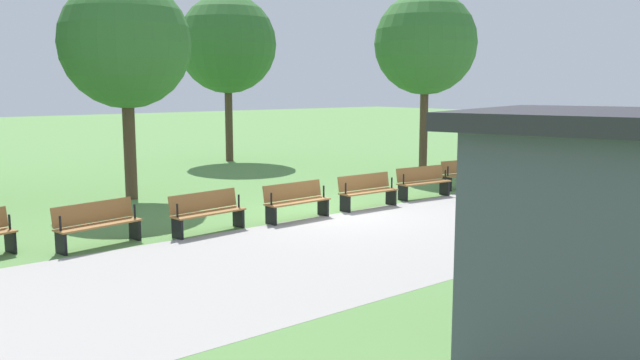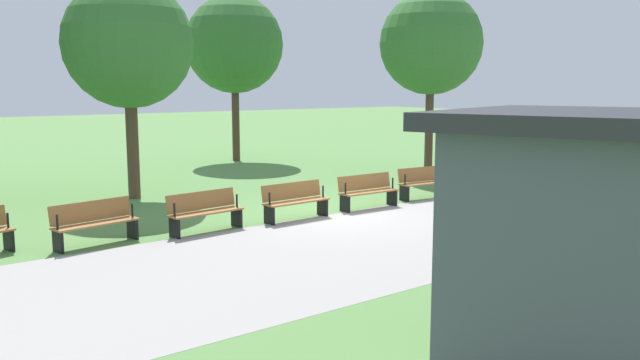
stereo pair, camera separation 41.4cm
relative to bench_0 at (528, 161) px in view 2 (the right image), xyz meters
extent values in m
plane|color=#5B8C47|center=(10.49, 1.58, -0.47)|extent=(120.00, 120.00, 0.00)
cube|color=#A39E99|center=(10.49, 4.31, -0.47)|extent=(35.58, 5.50, 0.01)
cube|color=#996633|center=(0.02, 0.07, -0.02)|extent=(1.80, 0.92, 0.04)
cube|color=#996633|center=(-0.04, -0.13, 0.22)|extent=(1.70, 0.60, 0.40)
cube|color=black|center=(-0.76, 0.30, -0.26)|extent=(0.16, 0.38, 0.43)
cylinder|color=black|center=(-0.75, 0.31, 0.14)|extent=(0.05, 0.05, 0.30)
cube|color=black|center=(0.80, -0.16, -0.26)|extent=(0.16, 0.38, 0.43)
cylinder|color=black|center=(0.80, -0.15, 0.14)|extent=(0.05, 0.05, 0.30)
cube|color=#996633|center=(2.30, 0.66, -0.02)|extent=(1.80, 0.82, 0.04)
cube|color=#996633|center=(2.26, 0.47, 0.22)|extent=(1.73, 0.49, 0.40)
cube|color=black|center=(1.51, 0.84, -0.26)|extent=(0.14, 0.38, 0.43)
cylinder|color=black|center=(1.51, 0.86, 0.14)|extent=(0.05, 0.05, 0.30)
cube|color=black|center=(3.09, 0.48, -0.26)|extent=(0.14, 0.38, 0.43)
cylinder|color=black|center=(3.10, 0.50, 0.14)|extent=(0.05, 0.05, 0.30)
cube|color=#996633|center=(4.62, 1.11, -0.02)|extent=(1.79, 0.71, 0.04)
cube|color=#996633|center=(4.58, 0.91, 0.22)|extent=(1.74, 0.38, 0.40)
cube|color=black|center=(3.81, 1.24, -0.26)|extent=(0.12, 0.38, 0.43)
cylinder|color=black|center=(3.82, 1.26, 0.14)|extent=(0.05, 0.05, 0.30)
cube|color=black|center=(5.42, 0.98, -0.26)|extent=(0.12, 0.38, 0.43)
cylinder|color=black|center=(5.42, 1.00, 0.14)|extent=(0.05, 0.05, 0.30)
cube|color=#996633|center=(6.95, 1.41, -0.02)|extent=(1.78, 0.60, 0.04)
cube|color=#996633|center=(6.94, 1.21, 0.22)|extent=(1.75, 0.27, 0.40)
cube|color=black|center=(6.15, 1.49, -0.26)|extent=(0.10, 0.38, 0.43)
cylinder|color=black|center=(6.15, 1.51, 0.14)|extent=(0.05, 0.05, 0.30)
cube|color=black|center=(7.76, 1.33, -0.26)|extent=(0.10, 0.38, 0.43)
cylinder|color=black|center=(7.77, 1.35, 0.14)|extent=(0.05, 0.05, 0.30)
cube|color=#996633|center=(9.31, 1.56, -0.02)|extent=(1.76, 0.50, 0.04)
cube|color=#996633|center=(9.30, 1.36, 0.22)|extent=(1.75, 0.16, 0.40)
cube|color=black|center=(8.49, 1.59, -0.26)|extent=(0.07, 0.38, 0.43)
cylinder|color=black|center=(8.50, 1.61, 0.14)|extent=(0.05, 0.05, 0.30)
cube|color=black|center=(10.12, 1.53, -0.26)|extent=(0.07, 0.38, 0.43)
cylinder|color=black|center=(10.12, 1.55, 0.14)|extent=(0.05, 0.05, 0.30)
cube|color=#996633|center=(11.67, 1.56, -0.02)|extent=(1.76, 0.50, 0.04)
cube|color=#996633|center=(11.67, 1.36, 0.22)|extent=(1.75, 0.16, 0.40)
cube|color=black|center=(10.85, 1.53, -0.26)|extent=(0.07, 0.38, 0.43)
cylinder|color=black|center=(10.85, 1.55, 0.14)|extent=(0.05, 0.05, 0.30)
cube|color=black|center=(12.48, 1.59, -0.26)|extent=(0.07, 0.38, 0.43)
cylinder|color=black|center=(12.48, 1.61, 0.14)|extent=(0.05, 0.05, 0.30)
cube|color=#996633|center=(14.02, 1.41, -0.02)|extent=(1.78, 0.60, 0.04)
cube|color=#996633|center=(14.04, 1.21, 0.22)|extent=(1.75, 0.27, 0.40)
cube|color=black|center=(13.21, 1.33, -0.26)|extent=(0.10, 0.38, 0.43)
cylinder|color=black|center=(13.21, 1.35, 0.14)|extent=(0.05, 0.05, 0.30)
cube|color=black|center=(14.83, 1.49, -0.26)|extent=(0.10, 0.38, 0.43)
cylinder|color=black|center=(14.83, 1.51, 0.14)|extent=(0.05, 0.05, 0.30)
cube|color=#996633|center=(16.36, 1.11, -0.02)|extent=(1.79, 0.71, 0.04)
cube|color=#996633|center=(16.39, 0.91, 0.22)|extent=(1.74, 0.38, 0.40)
cube|color=black|center=(15.55, 0.98, -0.26)|extent=(0.12, 0.38, 0.43)
cylinder|color=black|center=(15.55, 1.00, 0.14)|extent=(0.05, 0.05, 0.30)
cube|color=black|center=(17.16, 1.24, -0.26)|extent=(0.12, 0.38, 0.43)
cylinder|color=black|center=(17.16, 1.26, 0.14)|extent=(0.05, 0.05, 0.30)
cube|color=black|center=(17.88, 0.48, -0.26)|extent=(0.14, 0.38, 0.43)
cylinder|color=black|center=(17.87, 0.50, 0.14)|extent=(0.05, 0.05, 0.30)
cylinder|color=#4C3828|center=(13.58, -3.81, 1.13)|extent=(0.34, 0.34, 3.21)
sphere|color=#336B2D|center=(13.58, -3.81, 3.92)|extent=(3.62, 3.62, 3.62)
cylinder|color=#4C3828|center=(6.44, -10.16, 1.33)|extent=(0.32, 0.32, 3.61)
sphere|color=#336B2D|center=(6.44, -10.16, 4.48)|extent=(4.14, 4.14, 4.14)
cylinder|color=#4C3828|center=(2.83, -2.33, 1.30)|extent=(0.30, 0.30, 3.54)
sphere|color=#336B2D|center=(2.83, -2.33, 4.28)|extent=(3.73, 3.73, 3.73)
cube|color=#4C515B|center=(13.85, 10.33, 0.90)|extent=(3.30, 3.33, 2.75)
cube|color=#28282D|center=(13.85, 10.33, 2.38)|extent=(3.92, 3.95, 0.20)
camera|label=1|loc=(20.97, 13.78, 2.76)|focal=36.29mm
camera|label=2|loc=(20.65, 14.04, 2.76)|focal=36.29mm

